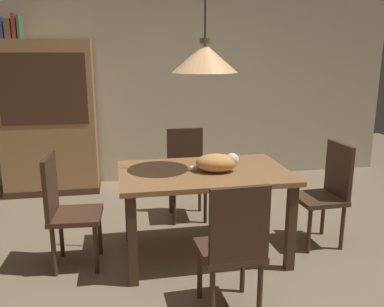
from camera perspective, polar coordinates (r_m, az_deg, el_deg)
ground at (r=3.33m, az=1.13°, el=-16.77°), size 10.00×10.00×0.00m
back_wall at (r=5.49m, az=-4.52°, el=11.26°), size 6.40×0.10×2.90m
dining_table at (r=3.42m, az=1.68°, el=-4.02°), size 1.40×0.90×0.75m
chair_far_back at (r=4.28m, az=-0.80°, el=-2.21°), size 0.41×0.41×0.93m
chair_near_front at (r=2.68m, az=5.81°, el=-12.52°), size 0.42×0.42×0.93m
chair_right_side at (r=3.85m, az=18.34°, el=-4.80°), size 0.42×0.42×0.93m
chair_left_side at (r=3.42m, az=-17.30°, el=-7.08°), size 0.42×0.42×0.93m
cat_sleeping at (r=3.34m, az=3.61°, el=-1.28°), size 0.40×0.28×0.16m
pendant_lamp at (r=3.25m, az=1.81°, el=13.24°), size 0.52×0.52×1.30m
hutch_bookcase at (r=5.25m, az=-19.36°, el=4.24°), size 1.12×0.45×1.85m
book_blue_wide at (r=5.28m, az=-25.03°, el=15.60°), size 0.06×0.24×0.24m
book_brown_thick at (r=5.26m, az=-24.20°, el=15.58°), size 0.06×0.24×0.22m
book_red_tall at (r=5.25m, az=-23.49°, el=15.98°), size 0.04×0.22×0.28m
book_green_slim at (r=5.24m, az=-22.94°, el=15.93°), size 0.03×0.20×0.26m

